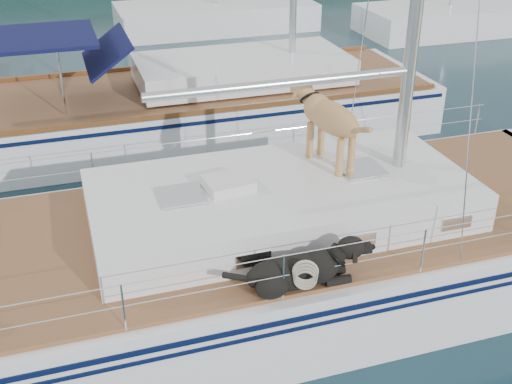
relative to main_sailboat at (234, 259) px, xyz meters
name	(u,v)px	position (x,y,z in m)	size (l,w,h in m)	color
ground	(228,299)	(-0.11, 0.00, -0.69)	(120.00, 120.00, 0.00)	black
main_sailboat	(234,259)	(0.00, 0.00, 0.00)	(12.00, 3.86, 14.01)	white
neighbor_sailboat	(198,107)	(0.95, 6.35, -0.06)	(11.00, 3.50, 13.30)	white
bg_boat_center	(216,17)	(3.89, 16.00, -0.24)	(7.20, 3.00, 11.65)	white
bg_boat_east	(449,19)	(11.89, 13.00, -0.23)	(6.40, 3.00, 11.65)	white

